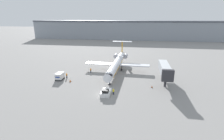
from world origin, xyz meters
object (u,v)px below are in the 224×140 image
object	(u,v)px
luggage_cart	(60,76)
worker_near_tug	(113,91)
traffic_cone_right	(152,87)
worker_on_apron	(67,75)
traffic_cone_left	(70,81)
worker_by_wing	(91,70)
jet_bridge	(165,69)
airplane_main	(117,63)
pushback_tug	(106,92)

from	to	relation	value
luggage_cart	worker_near_tug	xyz separation A→B (m)	(19.16, -8.66, -0.25)
traffic_cone_right	worker_on_apron	bearing A→B (deg)	171.99
worker_near_tug	traffic_cone_right	bearing A→B (deg)	32.11
luggage_cart	traffic_cone_left	bearing A→B (deg)	-18.42
worker_by_wing	jet_bridge	size ratio (longest dim) A/B	0.13
luggage_cart	traffic_cone_right	xyz separation A→B (m)	(29.56, -2.13, -0.87)
worker_by_wing	jet_bridge	world-z (taller)	jet_bridge
airplane_main	worker_by_wing	xyz separation A→B (m)	(-9.24, -3.98, -2.16)
airplane_main	worker_on_apron	bearing A→B (deg)	-144.65
pushback_tug	traffic_cone_left	distance (m)	15.10
traffic_cone_right	traffic_cone_left	bearing A→B (deg)	178.29
worker_by_wing	airplane_main	bearing A→B (deg)	23.32
worker_near_tug	traffic_cone_right	world-z (taller)	worker_near_tug
airplane_main	traffic_cone_left	size ratio (longest dim) A/B	43.50
airplane_main	worker_near_tug	xyz separation A→B (m)	(1.92, -21.52, -2.21)
worker_near_tug	traffic_cone_left	xyz separation A→B (m)	(-15.04, 7.29, -0.53)
worker_on_apron	jet_bridge	distance (m)	31.95
luggage_cart	jet_bridge	distance (m)	33.62
airplane_main	traffic_cone_right	distance (m)	19.62
luggage_cart	traffic_cone_left	world-z (taller)	luggage_cart
airplane_main	luggage_cart	xyz separation A→B (m)	(-17.23, -12.87, -1.96)
pushback_tug	luggage_cart	world-z (taller)	luggage_cart
pushback_tug	jet_bridge	distance (m)	19.98
luggage_cart	traffic_cone_right	world-z (taller)	luggage_cart
traffic_cone_left	jet_bridge	distance (m)	29.77
luggage_cart	worker_by_wing	world-z (taller)	luggage_cart
worker_on_apron	jet_bridge	xyz separation A→B (m)	(31.76, 0.32, 3.49)
luggage_cart	worker_near_tug	size ratio (longest dim) A/B	1.87
worker_by_wing	traffic_cone_left	bearing A→B (deg)	-110.74
pushback_tug	worker_near_tug	xyz separation A→B (m)	(1.97, 0.28, 0.24)
worker_by_wing	traffic_cone_right	xyz separation A→B (m)	(21.56, -11.01, -0.67)
airplane_main	worker_on_apron	size ratio (longest dim) A/B	18.65
airplane_main	luggage_cart	bearing A→B (deg)	-143.25
traffic_cone_left	jet_bridge	xyz separation A→B (m)	(29.28, 3.49, 4.08)
luggage_cart	traffic_cone_left	xyz separation A→B (m)	(4.11, -1.37, -0.77)
traffic_cone_left	airplane_main	bearing A→B (deg)	47.34
luggage_cart	jet_bridge	xyz separation A→B (m)	(33.39, 2.12, 3.31)
traffic_cone_right	jet_bridge	distance (m)	7.08
luggage_cart	worker_by_wing	xyz separation A→B (m)	(8.00, 8.89, -0.19)
pushback_tug	jet_bridge	world-z (taller)	jet_bridge
pushback_tug	worker_by_wing	bearing A→B (deg)	117.28
airplane_main	worker_on_apron	xyz separation A→B (m)	(-15.60, -11.07, -2.15)
worker_near_tug	worker_by_wing	distance (m)	20.79
pushback_tug	airplane_main	bearing A→B (deg)	89.87
pushback_tug	traffic_cone_right	world-z (taller)	pushback_tug
airplane_main	worker_near_tug	distance (m)	21.72
airplane_main	pushback_tug	size ratio (longest dim) A/B	7.53
jet_bridge	worker_by_wing	bearing A→B (deg)	165.08
worker_on_apron	worker_by_wing	bearing A→B (deg)	48.08
worker_by_wing	traffic_cone_right	size ratio (longest dim) A/B	3.01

